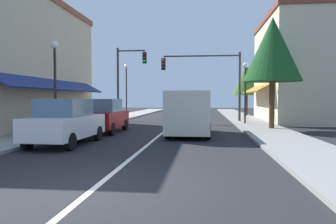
% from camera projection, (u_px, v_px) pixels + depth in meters
% --- Properties ---
extents(ground_plane, '(80.00, 80.00, 0.00)m').
position_uv_depth(ground_plane, '(175.00, 122.00, 24.26)').
color(ground_plane, black).
extents(sidewalk_left, '(2.60, 56.00, 0.12)m').
position_uv_depth(sidewalk_left, '(104.00, 121.00, 24.87)').
color(sidewalk_left, gray).
rests_on(sidewalk_left, ground).
extents(sidewalk_right, '(2.60, 56.00, 0.12)m').
position_uv_depth(sidewalk_right, '(250.00, 122.00, 23.65)').
color(sidewalk_right, gray).
rests_on(sidewalk_right, ground).
extents(lane_center_stripe, '(0.14, 52.00, 0.01)m').
position_uv_depth(lane_center_stripe, '(175.00, 122.00, 24.26)').
color(lane_center_stripe, silver).
rests_on(lane_center_stripe, ground).
extents(storefront_left_block, '(6.14, 14.20, 7.93)m').
position_uv_depth(storefront_left_block, '(11.00, 62.00, 19.17)').
color(storefront_left_block, '#BCAD8E').
rests_on(storefront_left_block, ground).
extents(storefront_right_block, '(6.79, 10.20, 8.07)m').
position_uv_depth(storefront_right_block, '(300.00, 70.00, 25.02)').
color(storefront_right_block, beige).
rests_on(storefront_right_block, ground).
extents(parked_car_nearest_left, '(1.86, 4.14, 1.77)m').
position_uv_depth(parked_car_nearest_left, '(66.00, 122.00, 12.46)').
color(parked_car_nearest_left, silver).
rests_on(parked_car_nearest_left, ground).
extents(parked_car_second_left, '(1.81, 4.11, 1.77)m').
position_uv_depth(parked_car_second_left, '(104.00, 116.00, 17.01)').
color(parked_car_second_left, maroon).
rests_on(parked_car_second_left, ground).
extents(van_in_lane, '(2.05, 5.20, 2.12)m').
position_uv_depth(van_in_lane, '(190.00, 112.00, 15.81)').
color(van_in_lane, beige).
rests_on(van_in_lane, ground).
extents(traffic_signal_mast_arm, '(5.98, 0.50, 5.27)m').
position_uv_depth(traffic_signal_mast_arm, '(210.00, 74.00, 24.40)').
color(traffic_signal_mast_arm, '#333333').
rests_on(traffic_signal_mast_arm, ground).
extents(traffic_signal_left_corner, '(2.47, 0.50, 5.88)m').
position_uv_depth(traffic_signal_left_corner, '(127.00, 73.00, 26.05)').
color(traffic_signal_left_corner, '#333333').
rests_on(traffic_signal_left_corner, ground).
extents(street_lamp_left_near, '(0.36, 0.36, 4.52)m').
position_uv_depth(street_lamp_left_near, '(55.00, 72.00, 15.37)').
color(street_lamp_left_near, black).
rests_on(street_lamp_left_near, ground).
extents(street_lamp_right_mid, '(0.36, 0.36, 4.21)m').
position_uv_depth(street_lamp_right_mid, '(245.00, 82.00, 21.79)').
color(street_lamp_right_mid, black).
rests_on(street_lamp_right_mid, ground).
extents(street_lamp_left_far, '(0.36, 0.36, 4.95)m').
position_uv_depth(street_lamp_left_far, '(126.00, 82.00, 29.95)').
color(street_lamp_left_far, black).
rests_on(street_lamp_left_far, ground).
extents(tree_right_near, '(3.26, 3.26, 6.33)m').
position_uv_depth(tree_right_near, '(272.00, 50.00, 18.08)').
color(tree_right_near, '#4C331E').
rests_on(tree_right_near, ground).
extents(tree_right_far, '(2.81, 2.81, 5.25)m').
position_uv_depth(tree_right_far, '(246.00, 80.00, 32.63)').
color(tree_right_far, '#4C331E').
rests_on(tree_right_far, ground).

